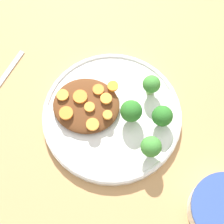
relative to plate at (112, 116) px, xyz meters
name	(u,v)px	position (x,y,z in m)	size (l,w,h in m)	color
ground_plane	(112,118)	(0.00, 0.00, -0.01)	(4.00, 4.00, 0.00)	tan
plate	(112,116)	(0.00, 0.00, 0.00)	(0.27, 0.27, 0.02)	silver
dip_bowl	(224,209)	(-0.22, 0.15, 0.02)	(0.12, 0.12, 0.05)	white
stew_mound	(86,106)	(0.05, -0.01, 0.02)	(0.13, 0.12, 0.02)	#5B3319
broccoli_floret_0	(151,147)	(-0.08, 0.06, 0.04)	(0.04, 0.04, 0.06)	#759E51
broccoli_floret_1	(131,111)	(-0.04, 0.00, 0.04)	(0.04, 0.04, 0.06)	#759E51
broccoli_floret_2	(151,85)	(-0.07, -0.06, 0.04)	(0.03, 0.03, 0.05)	#7FA85B
broccoli_floret_3	(162,115)	(-0.10, 0.00, 0.04)	(0.04, 0.04, 0.05)	#7FA85B
carrot_slice_0	(93,124)	(0.03, 0.03, 0.03)	(0.02, 0.02, 0.01)	orange
carrot_slice_1	(98,90)	(0.03, -0.04, 0.03)	(0.02, 0.02, 0.01)	orange
carrot_slice_2	(106,99)	(0.01, -0.02, 0.03)	(0.02, 0.02, 0.01)	orange
carrot_slice_3	(63,95)	(0.10, -0.02, 0.03)	(0.02, 0.02, 0.00)	orange
carrot_slice_4	(80,97)	(0.06, -0.02, 0.03)	(0.03, 0.03, 0.01)	orange
carrot_slice_5	(90,106)	(0.04, 0.00, 0.03)	(0.02, 0.02, 0.01)	orange
carrot_slice_6	(66,113)	(0.09, 0.02, 0.03)	(0.03, 0.03, 0.01)	orange
carrot_slice_7	(108,115)	(0.01, 0.01, 0.03)	(0.02, 0.02, 0.01)	orange
carrot_slice_8	(113,86)	(0.01, -0.05, 0.03)	(0.02, 0.02, 0.01)	orange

